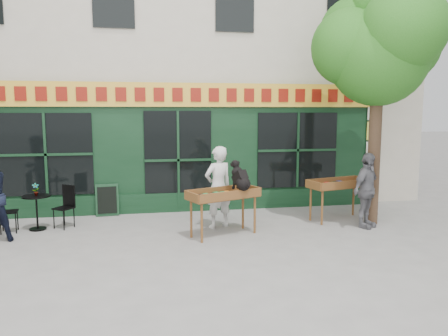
{
  "coord_description": "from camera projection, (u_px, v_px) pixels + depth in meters",
  "views": [
    {
      "loc": [
        -0.87,
        -8.8,
        2.61
      ],
      "look_at": [
        0.86,
        0.5,
        1.36
      ],
      "focal_mm": 35.0,
      "sensor_mm": 36.0,
      "label": 1
    }
  ],
  "objects": [
    {
      "name": "potted_plant",
      "position": [
        36.0,
        189.0,
        9.49
      ],
      "size": [
        0.17,
        0.15,
        0.28
      ],
      "primitive_type": "imported",
      "rotation": [
        0.0,
        0.0,
        0.4
      ],
      "color": "gray",
      "rests_on": "bistro_table"
    },
    {
      "name": "street_tree",
      "position": [
        379.0,
        42.0,
        9.67
      ],
      "size": [
        3.05,
        2.9,
        5.6
      ],
      "color": "#382619",
      "rests_on": "ground"
    },
    {
      "name": "book_cart_center",
      "position": [
        224.0,
        197.0,
        9.08
      ],
      "size": [
        1.62,
        1.14,
        0.99
      ],
      "rotation": [
        0.0,
        0.0,
        0.38
      ],
      "color": "brown",
      "rests_on": "ground"
    },
    {
      "name": "bistro_chair_right",
      "position": [
        66.0,
        203.0,
        9.76
      ],
      "size": [
        0.51,
        0.51,
        0.95
      ],
      "rotation": [
        0.0,
        0.0,
        -0.64
      ],
      "color": "black",
      "rests_on": "ground"
    },
    {
      "name": "building",
      "position": [
        168.0,
        38.0,
        14.25
      ],
      "size": [
        14.0,
        7.26,
        10.0
      ],
      "color": "beige",
      "rests_on": "ground"
    },
    {
      "name": "bistro_table",
      "position": [
        37.0,
        206.0,
        9.54
      ],
      "size": [
        0.6,
        0.6,
        0.76
      ],
      "color": "black",
      "rests_on": "ground"
    },
    {
      "name": "woman",
      "position": [
        218.0,
        187.0,
        9.7
      ],
      "size": [
        0.78,
        0.66,
        1.83
      ],
      "primitive_type": "imported",
      "rotation": [
        0.0,
        0.0,
        3.53
      ],
      "color": "silver",
      "rests_on": "ground"
    },
    {
      "name": "ground",
      "position": [
        188.0,
        237.0,
        9.08
      ],
      "size": [
        80.0,
        80.0,
        0.0
      ],
      "primitive_type": "plane",
      "color": "slate",
      "rests_on": "ground"
    },
    {
      "name": "bistro_chair_left",
      "position": [
        4.0,
        207.0,
        9.31
      ],
      "size": [
        0.41,
        0.41,
        0.95
      ],
      "rotation": [
        0.0,
        0.0,
        1.71
      ],
      "color": "black",
      "rests_on": "ground"
    },
    {
      "name": "book_cart_right",
      "position": [
        339.0,
        186.0,
        10.38
      ],
      "size": [
        1.61,
        0.97,
        0.99
      ],
      "rotation": [
        0.0,
        0.0,
        0.25
      ],
      "color": "brown",
      "rests_on": "ground"
    },
    {
      "name": "man_right",
      "position": [
        366.0,
        190.0,
        9.7
      ],
      "size": [
        1.05,
        0.9,
        1.69
      ],
      "primitive_type": "imported",
      "rotation": [
        0.0,
        0.0,
        0.6
      ],
      "color": "#5B5B60",
      "rests_on": "ground"
    },
    {
      "name": "dog",
      "position": [
        241.0,
        175.0,
        9.04
      ],
      "size": [
        0.54,
        0.68,
        0.6
      ],
      "primitive_type": null,
      "rotation": [
        0.0,
        0.0,
        0.38
      ],
      "color": "black",
      "rests_on": "book_cart_center"
    },
    {
      "name": "chalkboard",
      "position": [
        107.0,
        200.0,
        10.84
      ],
      "size": [
        0.57,
        0.24,
        0.79
      ],
      "rotation": [
        0.0,
        0.0,
        0.09
      ],
      "color": "black",
      "rests_on": "ground"
    }
  ]
}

